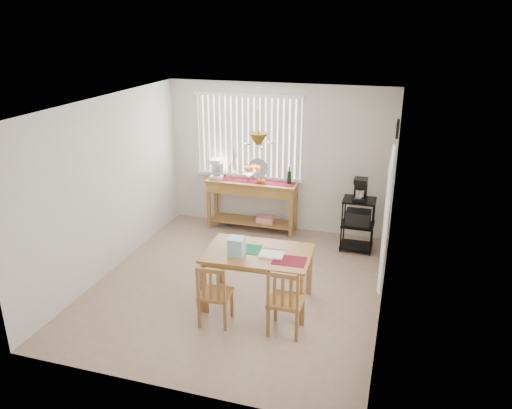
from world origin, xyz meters
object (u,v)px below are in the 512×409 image
(cart_items, at_px, (360,189))
(chair_left, at_px, (215,295))
(dining_table, at_px, (258,258))
(chair_right, at_px, (285,302))
(sideboard, at_px, (253,193))
(wire_cart, at_px, (358,220))

(cart_items, distance_m, chair_left, 3.13)
(dining_table, relative_size, chair_right, 1.60)
(dining_table, bearing_deg, sideboard, 108.88)
(wire_cart, xyz_separation_m, chair_right, (-0.58, -2.63, -0.09))
(sideboard, xyz_separation_m, chair_right, (1.32, -2.94, -0.25))
(cart_items, height_order, chair_left, cart_items)
(cart_items, distance_m, chair_right, 2.77)
(sideboard, distance_m, wire_cart, 1.93)
(cart_items, bearing_deg, sideboard, 170.81)
(sideboard, bearing_deg, chair_left, -81.71)
(wire_cart, xyz_separation_m, cart_items, (0.00, 0.01, 0.52))
(chair_right, bearing_deg, cart_items, 77.68)
(wire_cart, bearing_deg, sideboard, 170.54)
(wire_cart, bearing_deg, dining_table, -118.27)
(dining_table, distance_m, chair_left, 0.78)
(dining_table, distance_m, chair_right, 0.82)
(sideboard, bearing_deg, chair_right, -65.80)
(chair_right, bearing_deg, chair_left, -176.46)
(sideboard, xyz_separation_m, dining_table, (0.80, -2.35, -0.03))
(dining_table, bearing_deg, chair_left, -119.58)
(dining_table, bearing_deg, wire_cart, 61.73)
(sideboard, relative_size, chair_left, 1.95)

